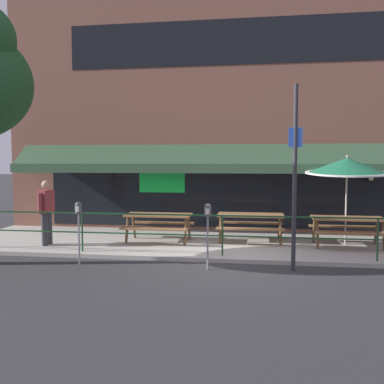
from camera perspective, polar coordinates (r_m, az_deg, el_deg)
The scene contains 12 objects.
ground_plane at distance 9.89m, azimuth 3.94°, elevation -9.44°, with size 120.00×120.00×0.00m, color #2D2D30.
patio_deck at distance 11.82m, azimuth 4.70°, elevation -6.93°, with size 15.00×4.00×0.10m, color #ADA89E.
restaurant_building at distance 13.96m, azimuth 5.42°, elevation 12.04°, with size 15.00×1.60×8.55m.
patio_railing at distance 10.02m, azimuth 4.09°, elevation -4.59°, with size 13.84×0.04×0.97m.
picnic_table_left at distance 11.82m, azimuth -4.48°, elevation -3.71°, with size 1.80×1.42×0.76m.
picnic_table_centre at distance 11.90m, azimuth 7.80°, elevation -3.68°, with size 1.80×1.42×0.76m.
picnic_table_right at distance 11.81m, azimuth 20.04°, elevation -3.96°, with size 1.80×1.42×0.76m.
patio_umbrella_right at distance 11.96m, azimuth 19.97°, elevation 3.23°, with size 2.14×2.14×2.38m.
pedestrian_walking at distance 11.90m, azimuth -18.84°, elevation -2.17°, with size 0.31×0.61×1.71m.
parking_meter_near at distance 9.88m, azimuth -14.90°, elevation -2.80°, with size 0.15×0.16×1.42m.
parking_meter_far at distance 9.10m, azimuth 2.11°, elevation -3.25°, with size 0.15×0.16×1.42m.
street_sign_pole at distance 9.17m, azimuth 13.53°, elevation 2.09°, with size 0.28×0.09×3.90m.
Camera 1 is at (0.74, -9.58, 2.32)m, focal length 40.00 mm.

